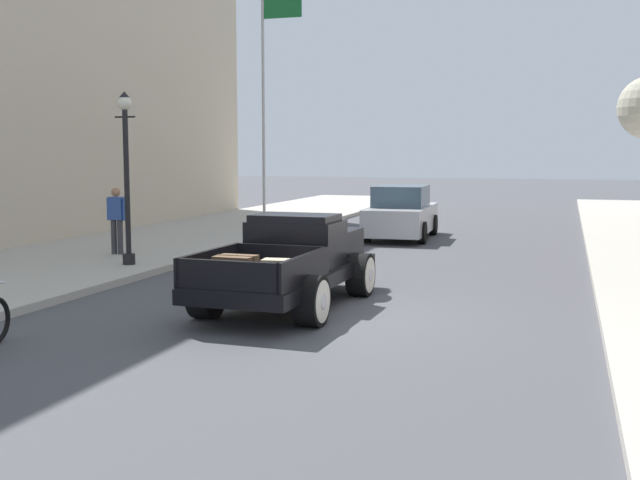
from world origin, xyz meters
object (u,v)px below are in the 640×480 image
Objects in this scene: pedestrian_sidewalk_left at (117,217)px; street_lamp_near at (126,165)px; car_background_silver at (401,214)px; hotrod_truck_black at (294,261)px; flagpole at (268,75)px.

pedestrian_sidewalk_left is 2.32m from street_lamp_near.
pedestrian_sidewalk_left reaches higher than car_background_silver.
street_lamp_near reaches higher than pedestrian_sidewalk_left.
pedestrian_sidewalk_left reaches higher than hotrod_truck_black.
car_background_silver is 0.48× the size of flagpole.
pedestrian_sidewalk_left is 13.83m from flagpole.
flagpole reaches higher than street_lamp_near.
car_background_silver is at bearing 61.77° from street_lamp_near.
flagpole is at bearing 138.24° from car_background_silver.
car_background_silver is at bearing 91.77° from hotrod_truck_black.
street_lamp_near is (-4.83, 2.44, 1.63)m from hotrod_truck_black.
car_background_silver is 9.64m from street_lamp_near.
hotrod_truck_black is 7.22m from pedestrian_sidewalk_left.
pedestrian_sidewalk_left is 0.43× the size of street_lamp_near.
car_background_silver is 10.40m from flagpole.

